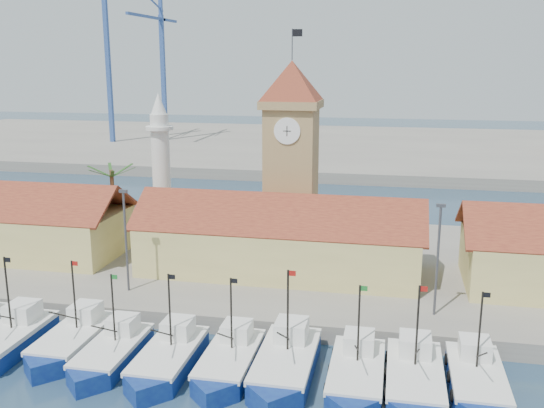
# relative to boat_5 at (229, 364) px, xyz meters

# --- Properties ---
(ground) EXTENTS (400.00, 400.00, 0.00)m
(ground) POSITION_rel_boat_5_xyz_m (0.22, -2.33, -0.73)
(ground) COLOR #1B3148
(ground) RESTS_ON ground
(quay) EXTENTS (140.00, 32.00, 1.50)m
(quay) POSITION_rel_boat_5_xyz_m (0.22, 21.67, 0.02)
(quay) COLOR gray
(quay) RESTS_ON ground
(terminal) EXTENTS (240.00, 80.00, 2.00)m
(terminal) POSITION_rel_boat_5_xyz_m (0.22, 107.67, 0.27)
(terminal) COLOR gray
(terminal) RESTS_ON ground
(boat_1) EXTENTS (3.67, 10.04, 7.60)m
(boat_1) POSITION_rel_boat_5_xyz_m (-17.03, -0.43, 0.05)
(boat_1) COLOR navy
(boat_1) RESTS_ON ground
(boat_2) EXTENTS (3.49, 9.56, 7.23)m
(boat_2) POSITION_rel_boat_5_xyz_m (-12.31, 0.76, 0.02)
(boat_2) COLOR navy
(boat_2) RESTS_ON ground
(boat_3) EXTENTS (3.31, 9.08, 6.87)m
(boat_3) POSITION_rel_boat_5_xyz_m (-8.60, -0.43, -0.02)
(boat_3) COLOR navy
(boat_3) RESTS_ON ground
(boat_4) EXTENTS (3.49, 9.56, 7.24)m
(boat_4) POSITION_rel_boat_5_xyz_m (-4.31, -0.51, 0.02)
(boat_4) COLOR navy
(boat_4) RESTS_ON ground
(boat_5) EXTENTS (3.41, 9.35, 7.08)m
(boat_5) POSITION_rel_boat_5_xyz_m (0.00, 0.00, 0.00)
(boat_5) COLOR navy
(boat_5) RESTS_ON ground
(boat_6) EXTENTS (3.80, 10.42, 7.88)m
(boat_6) POSITION_rel_boat_5_xyz_m (3.93, 0.16, 0.08)
(boat_6) COLOR navy
(boat_6) RESTS_ON ground
(boat_7) EXTENTS (3.52, 9.63, 7.29)m
(boat_7) POSITION_rel_boat_5_xyz_m (8.77, -0.17, 0.02)
(boat_7) COLOR navy
(boat_7) RESTS_ON ground
(boat_8) EXTENTS (3.63, 9.94, 7.52)m
(boat_8) POSITION_rel_boat_5_xyz_m (12.54, -0.08, 0.05)
(boat_8) COLOR navy
(boat_8) RESTS_ON ground
(boat_9) EXTENTS (3.45, 9.45, 7.15)m
(boat_9) POSITION_rel_boat_5_xyz_m (16.51, 0.61, 0.01)
(boat_9) COLOR navy
(boat_9) RESTS_ON ground
(hall_center) EXTENTS (27.04, 10.13, 7.61)m
(hall_center) POSITION_rel_boat_5_xyz_m (0.22, 17.67, 3.26)
(hall_center) COLOR #DBCB78
(hall_center) RESTS_ON quay
(clock_tower) EXTENTS (5.80, 5.80, 22.70)m
(clock_tower) POSITION_rel_boat_5_xyz_m (0.22, 23.66, 11.23)
(clock_tower) COLOR #9E8251
(clock_tower) RESTS_ON quay
(minaret) EXTENTS (3.00, 3.00, 16.30)m
(minaret) POSITION_rel_boat_5_xyz_m (-14.78, 25.67, 9.00)
(minaret) COLOR silver
(minaret) RESTS_ON quay
(palm_tree) EXTENTS (5.60, 5.03, 8.39)m
(palm_tree) POSITION_rel_boat_5_xyz_m (-19.78, 23.67, 5.51)
(palm_tree) COLOR brown
(palm_tree) RESTS_ON quay
(lamp_posts) EXTENTS (80.70, 0.25, 9.03)m
(lamp_posts) POSITION_rel_boat_5_xyz_m (0.72, 9.67, 5.75)
(lamp_posts) COLOR #3F3F44
(lamp_posts) RESTS_ON quay
(crane_blue_far) EXTENTS (1.00, 33.29, 46.72)m
(crane_blue_far) POSITION_rel_boat_5_xyz_m (-57.11, 98.29, 27.23)
(crane_blue_far) COLOR #325399
(crane_blue_far) RESTS_ON terminal
(crane_blue_near) EXTENTS (1.00, 29.06, 36.93)m
(crane_blue_near) POSITION_rel_boat_5_xyz_m (-45.74, 104.65, 21.48)
(crane_blue_near) COLOR #325399
(crane_blue_near) RESTS_ON terminal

